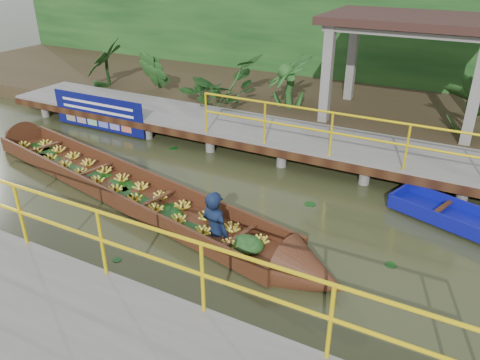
% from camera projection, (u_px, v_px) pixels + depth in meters
% --- Properties ---
extents(ground, '(80.00, 80.00, 0.00)m').
position_uv_depth(ground, '(184.00, 205.00, 9.57)').
color(ground, '#30371B').
rests_on(ground, ground).
extents(land_strip, '(30.00, 8.00, 0.45)m').
position_uv_depth(land_strip, '(311.00, 100.00, 15.41)').
color(land_strip, '#352B1A').
rests_on(land_strip, ground).
extents(far_dock, '(16.00, 2.06, 1.66)m').
position_uv_depth(far_dock, '(258.00, 132.00, 12.06)').
color(far_dock, slate).
rests_on(far_dock, ground).
extents(near_dock, '(18.00, 2.40, 1.73)m').
position_uv_depth(near_dock, '(57.00, 353.00, 5.69)').
color(near_dock, slate).
rests_on(near_dock, ground).
extents(pavilion, '(4.40, 3.00, 3.00)m').
position_uv_depth(pavilion, '(412.00, 31.00, 12.05)').
color(pavilion, slate).
rests_on(pavilion, ground).
extents(foliage_backdrop, '(30.00, 0.80, 4.00)m').
position_uv_depth(foliage_backdrop, '(339.00, 34.00, 16.60)').
color(foliage_backdrop, '#123915').
rests_on(foliage_backdrop, ground).
extents(vendor_boat, '(10.54, 3.20, 2.13)m').
position_uv_depth(vendor_boat, '(132.00, 188.00, 9.77)').
color(vendor_boat, '#3C1C10').
rests_on(vendor_boat, ground).
extents(blue_banner, '(3.19, 0.04, 1.00)m').
position_uv_depth(blue_banner, '(98.00, 113.00, 13.19)').
color(blue_banner, '#0B0F5C').
rests_on(blue_banner, ground).
extents(tropical_plants, '(14.21, 1.21, 1.52)m').
position_uv_depth(tropical_plants, '(274.00, 85.00, 13.40)').
color(tropical_plants, '#123915').
rests_on(tropical_plants, ground).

